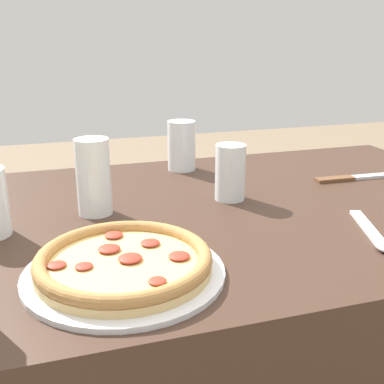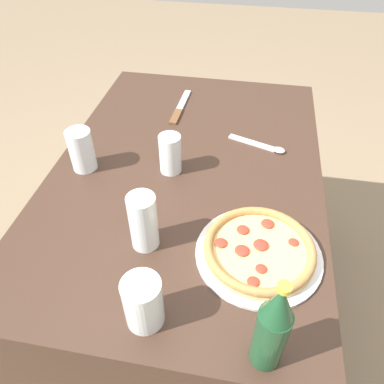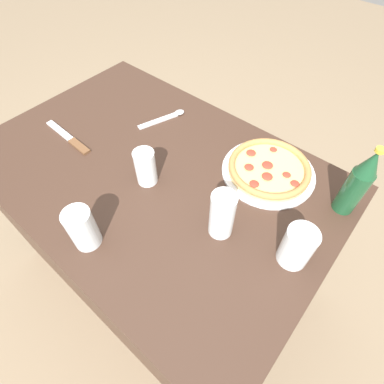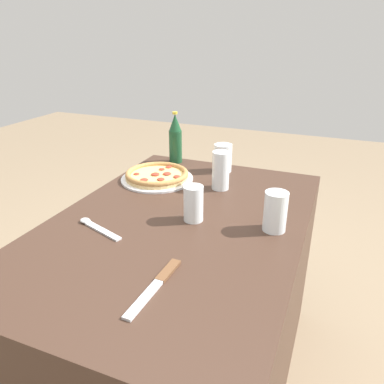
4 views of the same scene
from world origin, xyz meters
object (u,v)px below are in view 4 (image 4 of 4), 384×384
(glass_water, at_px, (275,213))
(glass_iced_tea, at_px, (193,205))
(pizza_pepperoni, at_px, (157,176))
(knife, at_px, (157,284))
(spoon, at_px, (95,226))
(glass_orange_juice, at_px, (221,171))
(beer_bottle, at_px, (175,139))
(glass_cola, at_px, (223,159))

(glass_water, bearing_deg, glass_iced_tea, -82.65)
(pizza_pepperoni, relative_size, knife, 1.22)
(spoon, bearing_deg, pizza_pepperoni, -179.30)
(spoon, bearing_deg, glass_orange_juice, 149.47)
(beer_bottle, distance_m, spoon, 0.66)
(beer_bottle, xyz_separation_m, spoon, (0.65, 0.03, -0.10))
(pizza_pepperoni, height_order, beer_bottle, beer_bottle)
(knife, bearing_deg, glass_orange_juice, -175.85)
(glass_orange_juice, relative_size, glass_cola, 1.25)
(glass_cola, relative_size, beer_bottle, 0.51)
(beer_bottle, relative_size, spoon, 1.25)
(glass_water, bearing_deg, glass_cola, -145.08)
(glass_orange_juice, height_order, spoon, glass_orange_juice)
(glass_orange_juice, xyz_separation_m, spoon, (0.43, -0.25, -0.06))
(knife, xyz_separation_m, spoon, (-0.18, -0.30, 0.00))
(glass_iced_tea, relative_size, spoon, 0.63)
(knife, bearing_deg, pizza_pepperoni, -153.12)
(glass_iced_tea, bearing_deg, glass_water, 97.35)
(pizza_pepperoni, distance_m, spoon, 0.42)
(beer_bottle, distance_m, knife, 0.90)
(glass_iced_tea, xyz_separation_m, spoon, (0.16, -0.26, -0.05))
(glass_iced_tea, distance_m, beer_bottle, 0.57)
(pizza_pepperoni, relative_size, glass_iced_tea, 2.50)
(spoon, bearing_deg, beer_bottle, -177.58)
(glass_orange_juice, bearing_deg, glass_water, 45.66)
(glass_water, xyz_separation_m, glass_cola, (-0.43, -0.30, -0.00))
(glass_iced_tea, relative_size, glass_water, 0.94)
(glass_orange_juice, relative_size, glass_water, 1.18)
(glass_cola, bearing_deg, glass_orange_juice, 15.28)
(glass_cola, xyz_separation_m, spoon, (0.62, -0.20, -0.05))
(glass_cola, distance_m, knife, 0.80)
(glass_orange_juice, height_order, glass_water, glass_orange_juice)
(glass_water, bearing_deg, pizza_pepperoni, -114.52)
(glass_iced_tea, height_order, glass_cola, glass_cola)
(glass_cola, bearing_deg, glass_water, 34.92)
(pizza_pepperoni, xyz_separation_m, glass_iced_tea, (0.26, 0.26, 0.03))
(glass_orange_juice, height_order, knife, glass_orange_juice)
(knife, bearing_deg, beer_bottle, -158.50)
(glass_water, height_order, knife, glass_water)
(pizza_pepperoni, bearing_deg, glass_orange_juice, 92.23)
(glass_orange_juice, bearing_deg, knife, 4.15)
(pizza_pepperoni, distance_m, glass_cola, 0.29)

